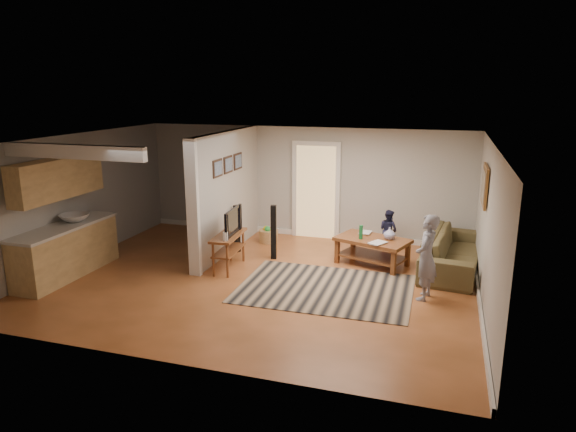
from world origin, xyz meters
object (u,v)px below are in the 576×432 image
Objects in this scene: tv_console at (229,238)px; sofa at (451,269)px; toddler at (387,250)px; coffee_table at (374,244)px; speaker_left at (274,232)px; child at (423,298)px; speaker_right at (237,229)px; toy_basket at (268,235)px.

sofa is at bearing 12.75° from tv_console.
toddler is (2.74, 2.06, -0.62)m from tv_console.
coffee_table reaches higher than sofa.
speaker_left is at bearing -173.18° from coffee_table.
child reaches higher than sofa.
coffee_table is 1.79m from child.
coffee_table is at bearing 17.79° from tv_console.
coffee_table is 1.54× the size of speaker_right.
tv_console is at bearing -94.28° from toy_basket.
child reaches higher than toy_basket.
speaker_left is at bearing 11.44° from speaker_right.
coffee_table reaches higher than child.
toddler is (-1.30, 0.82, 0.00)m from sofa.
speaker_left is 1.26× the size of toddler.
speaker_left reaches higher than speaker_right.
speaker_left is 2.58× the size of toy_basket.
coffee_table is at bearing 103.83° from sofa.
coffee_table is at bearing -5.50° from speaker_left.
toy_basket is (0.14, 1.84, -0.46)m from tv_console.
speaker_right is at bearing -179.31° from coffee_table.
tv_console is 1.90m from toy_basket.
toy_basket is at bearing 81.50° from tv_console.
toddler is at bearing 80.72° from coffee_table.
tv_console is 3.48m from toddler.
sofa is at bearing 174.99° from child.
tv_console is 1.00× the size of speaker_left.
speaker_right reaches higher than toddler.
speaker_right is 4.13m from child.
speaker_right reaches higher than tv_console.
toddler is at bearing 43.59° from speaker_right.
tv_console is 0.78× the size of child.
speaker_right is at bearing -115.66° from toy_basket.
child is (3.87, -1.37, -0.50)m from speaker_right.
tv_console is at bearing 73.12° from toddler.
sofa is 2.20× the size of tv_console.
coffee_table is 2.78m from tv_console.
coffee_table reaches higher than toddler.
toy_basket is 4.11m from child.
coffee_table is 3.61× the size of toy_basket.
toddler is at bearing 18.16° from speaker_left.
toy_basket is at bearing 87.53° from sofa.
speaker_right is (-0.26, 1.01, -0.12)m from tv_console.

